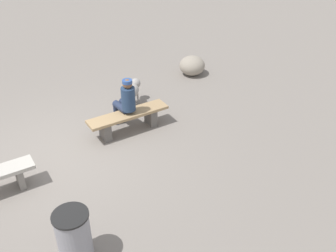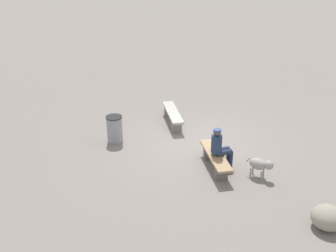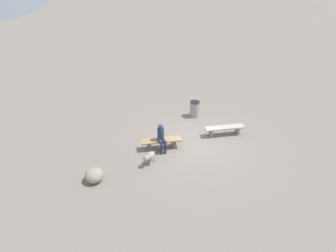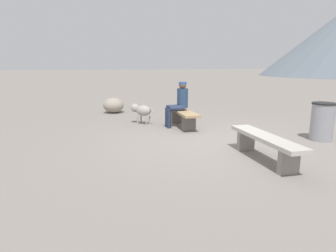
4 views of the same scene
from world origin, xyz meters
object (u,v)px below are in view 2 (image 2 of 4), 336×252
object	(u,v)px
seated_person	(220,146)
dog	(261,164)
trash_bin	(115,129)
boulder	(328,218)
bench_right	(215,159)
bench_left	(173,114)

from	to	relation	value
seated_person	dog	distance (m)	1.16
dog	trash_bin	size ratio (longest dim) A/B	0.74
trash_bin	boulder	size ratio (longest dim) A/B	1.18
bench_right	boulder	bearing A→B (deg)	30.68
bench_left	bench_right	xyz separation A→B (m)	(3.13, 0.15, -0.03)
bench_right	dog	xyz separation A→B (m)	(0.78, 0.93, 0.08)
seated_person	boulder	bearing A→B (deg)	22.74
bench_right	boulder	distance (m)	3.29
bench_right	trash_bin	size ratio (longest dim) A/B	2.14
bench_left	bench_right	bearing A→B (deg)	10.30
seated_person	trash_bin	size ratio (longest dim) A/B	1.45
dog	trash_bin	world-z (taller)	trash_bin
bench_left	dog	xyz separation A→B (m)	(3.91, 1.08, 0.06)
trash_bin	seated_person	bearing A→B (deg)	43.70
bench_left	seated_person	xyz separation A→B (m)	(3.15, 0.25, 0.35)
seated_person	trash_bin	world-z (taller)	seated_person
bench_right	dog	distance (m)	1.22
bench_right	seated_person	xyz separation A→B (m)	(0.03, 0.10, 0.38)
seated_person	dog	xyz separation A→B (m)	(0.75, 0.83, -0.30)
bench_left	seated_person	world-z (taller)	seated_person
seated_person	dog	size ratio (longest dim) A/B	1.96
trash_bin	boulder	distance (m)	6.54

